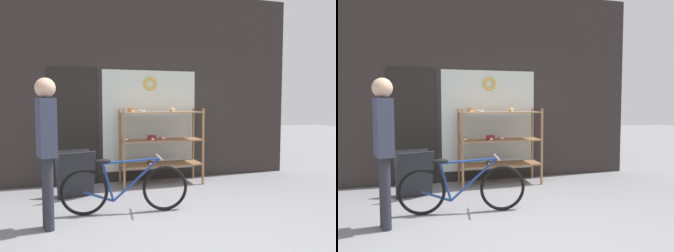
% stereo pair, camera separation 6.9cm
% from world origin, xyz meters
% --- Properties ---
extents(ground_plane, '(30.00, 30.00, 0.00)m').
position_xyz_m(ground_plane, '(0.00, 0.00, 0.00)').
color(ground_plane, gray).
extents(storefront_facade, '(6.24, 0.13, 3.61)m').
position_xyz_m(storefront_facade, '(-0.03, 2.53, 1.77)').
color(storefront_facade, '#2D2826').
rests_on(storefront_facade, ground_plane).
extents(display_case, '(1.48, 0.55, 1.40)m').
position_xyz_m(display_case, '(0.29, 2.13, 0.83)').
color(display_case, '#8E6642').
rests_on(display_case, ground_plane).
extents(bicycle, '(1.71, 0.46, 0.76)m').
position_xyz_m(bicycle, '(-0.57, 0.71, 0.34)').
color(bicycle, black).
rests_on(bicycle, ground_plane).
extents(sandwich_board, '(0.63, 0.51, 0.73)m').
position_xyz_m(sandwich_board, '(-1.20, 1.66, 0.37)').
color(sandwich_board, '#232328').
rests_on(sandwich_board, ground_plane).
extents(pedestrian, '(0.26, 0.36, 1.78)m').
position_xyz_m(pedestrian, '(-1.53, 0.40, 1.06)').
color(pedestrian, '#282833').
rests_on(pedestrian, ground_plane).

